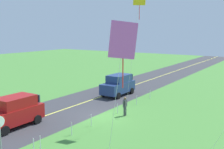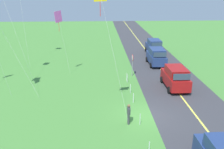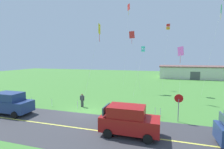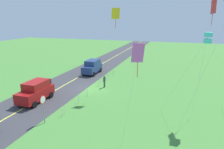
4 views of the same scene
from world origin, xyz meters
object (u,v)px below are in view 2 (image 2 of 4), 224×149
at_px(stop_sign, 132,61).
at_px(car_parked_east_far, 154,46).
at_px(car_parked_east_near, 156,56).
at_px(kite_orange_near, 58,18).
at_px(car_suv_foreground, 175,77).
at_px(person_adult_near, 129,113).

bearing_deg(stop_sign, car_parked_east_far, -25.14).
relative_size(car_parked_east_near, kite_orange_near, 0.60).
distance_m(car_suv_foreground, kite_orange_near, 13.98).
bearing_deg(car_suv_foreground, person_adult_near, 140.54).
distance_m(car_parked_east_far, person_adult_near, 21.45).
relative_size(car_parked_east_far, stop_sign, 1.72).
relative_size(car_parked_east_far, person_adult_near, 2.75).
relative_size(person_adult_near, kite_orange_near, 0.22).
bearing_deg(person_adult_near, car_parked_east_near, 12.97).
bearing_deg(car_suv_foreground, kite_orange_near, 69.09).
xyz_separation_m(stop_sign, kite_orange_near, (0.77, 8.15, 4.80)).
bearing_deg(kite_orange_near, car_suv_foreground, -110.91).
xyz_separation_m(car_parked_east_near, stop_sign, (-4.18, 3.75, 0.65)).
xyz_separation_m(car_suv_foreground, stop_sign, (3.82, 3.88, 0.65)).
xyz_separation_m(stop_sign, person_adult_near, (-10.52, 1.64, -0.94)).
distance_m(car_parked_east_near, person_adult_near, 15.67).
height_order(car_suv_foreground, stop_sign, stop_sign).
distance_m(stop_sign, person_adult_near, 10.69).
distance_m(car_suv_foreground, car_parked_east_far, 13.82).
distance_m(car_parked_east_near, kite_orange_near, 13.53).
bearing_deg(car_parked_east_far, stop_sign, 154.86).
height_order(stop_sign, person_adult_near, stop_sign).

